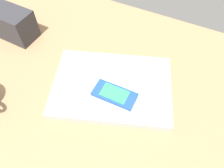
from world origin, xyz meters
TOP-DOWN VIEW (x-y plane):
  - desk_surface at (0.00, 0.00)cm, footprint 120.00×80.00cm
  - laptop_closed at (8.35, 4.72)cm, footprint 35.71×30.34cm
  - cell_phone_on_laptop at (10.42, 1.92)cm, footprint 10.80×5.17cm
  - desk_organizer at (-28.18, 9.98)cm, footprint 14.10×8.07cm

SIDE VIEW (x-z plane):
  - desk_surface at x=0.00cm, z-range 0.00..3.00cm
  - laptop_closed at x=8.35cm, z-range 3.00..4.93cm
  - cell_phone_on_laptop at x=10.42cm, z-range 4.89..5.93cm
  - desk_organizer at x=-28.18cm, z-range 3.00..12.00cm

